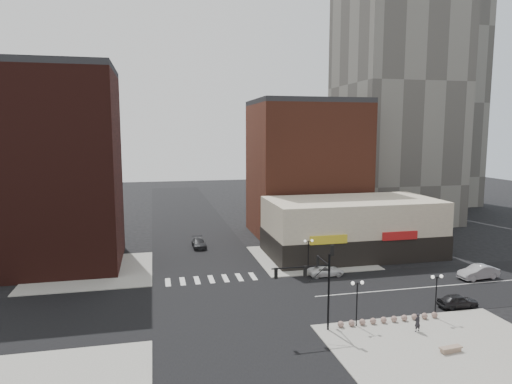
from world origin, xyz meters
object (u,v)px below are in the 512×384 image
object	(u,v)px
street_lamp_se_a	(357,292)
white_suv	(326,271)
traffic_signal	(317,276)
silver_sedan	(478,272)
dark_sedan_north	(199,243)
stone_bench	(451,349)
street_lamp_ne	(308,247)
dark_sedan_east	(458,301)
pedestrian	(417,322)
street_lamp_se_b	(437,285)

from	to	relation	value
street_lamp_se_a	white_suv	size ratio (longest dim) A/B	0.94
traffic_signal	silver_sedan	xyz separation A→B (m)	(23.90, 9.19, -4.14)
dark_sedan_north	stone_bench	bearing A→B (deg)	-67.54
traffic_signal	stone_bench	world-z (taller)	traffic_signal
stone_bench	white_suv	bearing A→B (deg)	90.87
street_lamp_ne	traffic_signal	bearing A→B (deg)	-106.75
white_suv	silver_sedan	xyz separation A→B (m)	(17.36, -5.14, 0.21)
dark_sedan_north	dark_sedan_east	bearing A→B (deg)	-52.92
street_lamp_ne	pedestrian	size ratio (longest dim) A/B	2.51
street_lamp_ne	dark_sedan_north	xyz separation A→B (m)	(-12.03, 15.59, -2.59)
silver_sedan	stone_bench	size ratio (longest dim) A/B	2.59
white_suv	dark_sedan_north	xyz separation A→B (m)	(-13.81, 17.09, 0.09)
dark_sedan_east	pedestrian	distance (m)	8.42
traffic_signal	street_lamp_se_a	bearing A→B (deg)	-2.57
traffic_signal	white_suv	bearing A→B (deg)	65.46
dark_sedan_east	dark_sedan_north	distance (m)	37.43
white_suv	stone_bench	size ratio (longest dim) A/B	2.28
stone_bench	street_lamp_ne	bearing A→B (deg)	94.91
traffic_signal	silver_sedan	bearing A→B (deg)	21.04
traffic_signal	street_lamp_se_b	distance (m)	11.88
street_lamp_se_b	street_lamp_ne	world-z (taller)	same
street_lamp_se_a	street_lamp_se_b	size ratio (longest dim) A/B	1.00
street_lamp_se_a	street_lamp_se_b	world-z (taller)	same
street_lamp_se_a	silver_sedan	distance (m)	22.34
white_suv	pedestrian	distance (m)	16.92
white_suv	pedestrian	bearing A→B (deg)	-173.74
dark_sedan_east	pedestrian	size ratio (longest dim) A/B	2.42
street_lamp_ne	stone_bench	distance (m)	22.86
traffic_signal	dark_sedan_north	distance (m)	32.53
street_lamp_se_b	white_suv	bearing A→B (deg)	109.80
dark_sedan_east	pedestrian	world-z (taller)	pedestrian
street_lamp_se_a	street_lamp_se_b	distance (m)	8.00
street_lamp_ne	dark_sedan_north	distance (m)	19.86
white_suv	dark_sedan_east	world-z (taller)	dark_sedan_east
street_lamp_se_a	dark_sedan_east	size ratio (longest dim) A/B	1.04
white_suv	silver_sedan	world-z (taller)	silver_sedan
street_lamp_se_b	white_suv	world-z (taller)	street_lamp_se_b
silver_sedan	stone_bench	distance (m)	21.66
street_lamp_se_a	pedestrian	distance (m)	5.72
traffic_signal	street_lamp_se_a	distance (m)	4.12
traffic_signal	silver_sedan	size ratio (longest dim) A/B	1.55
traffic_signal	street_lamp_ne	bearing A→B (deg)	73.25
traffic_signal	stone_bench	distance (m)	11.94
street_lamp_se_b	silver_sedan	xyz separation A→B (m)	(12.13, 9.36, -2.47)
dark_sedan_north	stone_bench	distance (m)	41.19
street_lamp_se_a	dark_sedan_north	world-z (taller)	street_lamp_se_a
traffic_signal	stone_bench	size ratio (longest dim) A/B	4.02
street_lamp_se_a	silver_sedan	bearing A→B (deg)	24.93
street_lamp_ne	stone_bench	size ratio (longest dim) A/B	2.15
street_lamp_se_a	stone_bench	bearing A→B (deg)	-50.58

